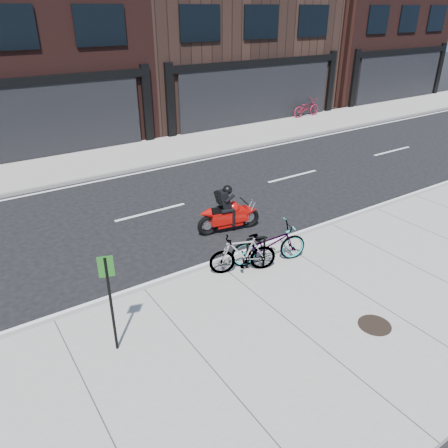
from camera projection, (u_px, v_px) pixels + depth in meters
ground at (181, 237)px, 12.44m from camera, size 120.00×120.00×0.00m
sidewalk_near at (300, 333)px, 8.68m from camera, size 60.00×6.00×0.13m
sidewalk_far at (92, 162)px, 18.20m from camera, size 60.00×3.50×0.13m
building_mideast at (209, 0)px, 25.42m from camera, size 12.00×10.00×12.50m
bike_rack at (256, 249)px, 10.57m from camera, size 0.48×0.18×0.82m
bicycle_front at (269, 244)px, 10.75m from camera, size 2.06×1.20×1.02m
bicycle_rear at (243, 254)px, 10.37m from camera, size 1.69×1.03×0.98m
motorcycle at (231, 212)px, 12.55m from camera, size 1.92×0.72×1.44m
bicycle_far at (306, 108)px, 25.40m from camera, size 1.91×0.71×1.00m
manhole_cover at (375, 325)px, 8.78m from camera, size 0.68×0.68×0.02m
sign_post at (110, 296)px, 7.67m from camera, size 0.26×0.10×2.00m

